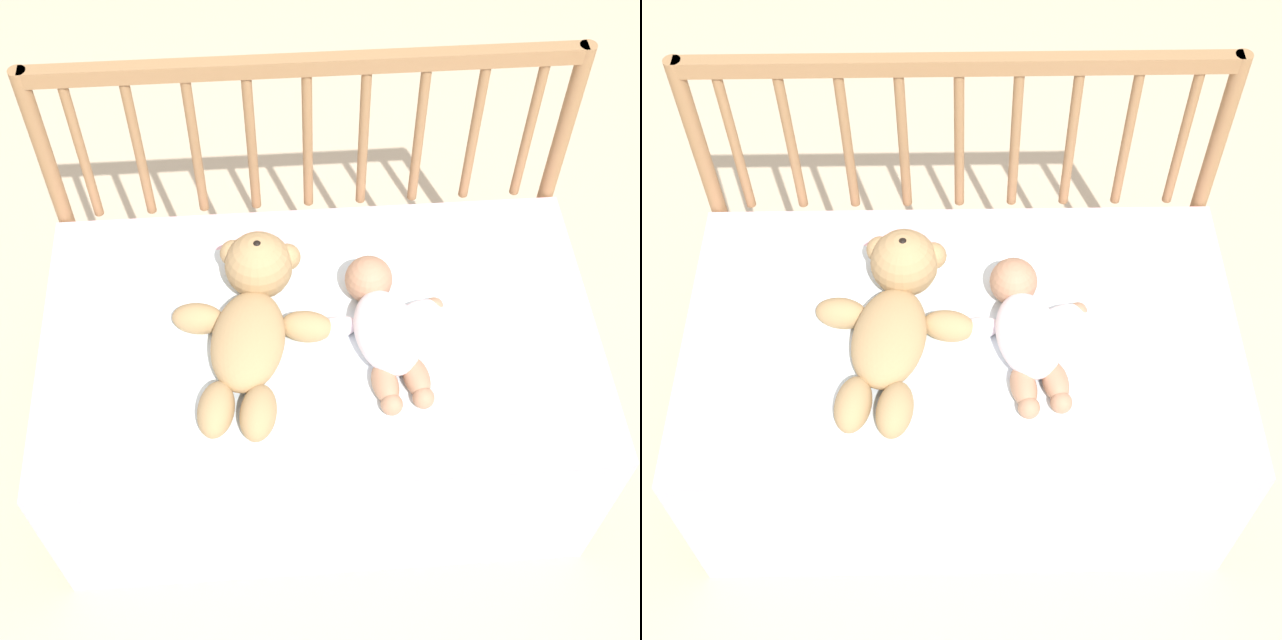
# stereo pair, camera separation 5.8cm
# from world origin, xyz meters

# --- Properties ---
(ground_plane) EXTENTS (12.00, 12.00, 0.00)m
(ground_plane) POSITION_xyz_m (0.00, 0.00, 0.00)
(ground_plane) COLOR #C6B293
(crib_mattress) EXTENTS (1.17, 0.70, 0.47)m
(crib_mattress) POSITION_xyz_m (0.00, 0.00, 0.23)
(crib_mattress) COLOR #EDB7C6
(crib_mattress) RESTS_ON ground_plane
(crib_rail) EXTENTS (1.17, 0.04, 0.88)m
(crib_rail) POSITION_xyz_m (0.00, 0.37, 0.61)
(crib_rail) COLOR #997047
(crib_rail) RESTS_ON ground_plane
(blanket) EXTENTS (0.79, 0.56, 0.01)m
(blanket) POSITION_xyz_m (-0.03, -0.04, 0.47)
(blanket) COLOR white
(blanket) RESTS_ON crib_mattress
(teddy_bear) EXTENTS (0.34, 0.47, 0.15)m
(teddy_bear) POSITION_xyz_m (-0.14, 0.01, 0.52)
(teddy_bear) COLOR tan
(teddy_bear) RESTS_ON crib_mattress
(baby) EXTENTS (0.29, 0.37, 0.10)m
(baby) POSITION_xyz_m (0.13, -0.03, 0.51)
(baby) COLOR white
(baby) RESTS_ON crib_mattress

